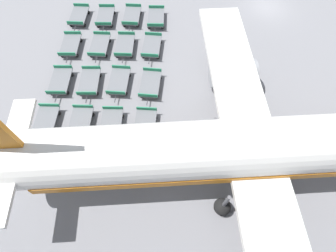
% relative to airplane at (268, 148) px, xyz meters
% --- Properties ---
extents(ground_plane, '(500.00, 500.00, 0.00)m').
position_rel_airplane_xyz_m(ground_plane, '(-18.59, 4.91, -3.56)').
color(ground_plane, gray).
extents(airplane, '(28.12, 36.50, 12.11)m').
position_rel_airplane_xyz_m(airplane, '(0.00, 0.00, 0.00)').
color(airplane, white).
rests_on(airplane, ground_plane).
extents(baggage_dolly_row_near_col_a, '(3.66, 1.87, 0.92)m').
position_rel_airplane_xyz_m(baggage_dolly_row_near_col_a, '(-16.69, -15.05, -3.08)').
color(baggage_dolly_row_near_col_a, slate).
rests_on(baggage_dolly_row_near_col_a, ground_plane).
extents(baggage_dolly_row_near_col_b, '(3.63, 1.78, 0.92)m').
position_rel_airplane_xyz_m(baggage_dolly_row_near_col_b, '(-12.41, -15.17, -3.08)').
color(baggage_dolly_row_near_col_b, slate).
rests_on(baggage_dolly_row_near_col_b, ground_plane).
extents(baggage_dolly_row_near_col_c, '(3.64, 1.79, 0.92)m').
position_rel_airplane_xyz_m(baggage_dolly_row_near_col_c, '(-8.03, -15.28, -3.08)').
color(baggage_dolly_row_near_col_c, slate).
rests_on(baggage_dolly_row_near_col_c, ground_plane).
extents(baggage_dolly_row_near_col_d, '(3.65, 1.82, 0.92)m').
position_rel_airplane_xyz_m(baggage_dolly_row_near_col_d, '(-3.92, -15.64, -3.08)').
color(baggage_dolly_row_near_col_d, slate).
rests_on(baggage_dolly_row_near_col_d, ground_plane).
extents(baggage_dolly_row_mid_a_col_a, '(3.64, 1.79, 0.92)m').
position_rel_airplane_xyz_m(baggage_dolly_row_mid_a_col_a, '(-16.54, -12.31, -3.08)').
color(baggage_dolly_row_mid_a_col_a, slate).
rests_on(baggage_dolly_row_mid_a_col_a, ground_plane).
extents(baggage_dolly_row_mid_a_col_b, '(3.67, 1.88, 0.92)m').
position_rel_airplane_xyz_m(baggage_dolly_row_mid_a_col_b, '(-12.35, -12.41, -3.08)').
color(baggage_dolly_row_mid_a_col_b, slate).
rests_on(baggage_dolly_row_mid_a_col_b, ground_plane).
extents(baggage_dolly_row_mid_a_col_c, '(3.62, 1.76, 0.92)m').
position_rel_airplane_xyz_m(baggage_dolly_row_mid_a_col_c, '(-7.91, -12.76, -3.08)').
color(baggage_dolly_row_mid_a_col_c, slate).
rests_on(baggage_dolly_row_mid_a_col_c, ground_plane).
extents(baggage_dolly_row_mid_a_col_d, '(3.65, 1.82, 0.92)m').
position_rel_airplane_xyz_m(baggage_dolly_row_mid_a_col_d, '(-3.77, -12.90, -3.08)').
color(baggage_dolly_row_mid_a_col_d, slate).
rests_on(baggage_dolly_row_mid_a_col_d, ground_plane).
extents(baggage_dolly_row_mid_b_col_a, '(3.67, 1.89, 0.92)m').
position_rel_airplane_xyz_m(baggage_dolly_row_mid_b_col_a, '(-16.57, -9.59, -3.08)').
color(baggage_dolly_row_mid_b_col_a, slate).
rests_on(baggage_dolly_row_mid_b_col_a, ground_plane).
extents(baggage_dolly_row_mid_b_col_b, '(3.65, 1.84, 0.92)m').
position_rel_airplane_xyz_m(baggage_dolly_row_mid_b_col_b, '(-12.29, -10.00, -3.08)').
color(baggage_dolly_row_mid_b_col_b, slate).
rests_on(baggage_dolly_row_mid_b_col_b, ground_plane).
extents(baggage_dolly_row_mid_b_col_c, '(3.68, 1.92, 0.92)m').
position_rel_airplane_xyz_m(baggage_dolly_row_mid_b_col_c, '(-7.93, -10.23, -3.08)').
color(baggage_dolly_row_mid_b_col_c, slate).
rests_on(baggage_dolly_row_mid_b_col_c, ground_plane).
extents(baggage_dolly_row_mid_b_col_d, '(3.64, 1.80, 0.92)m').
position_rel_airplane_xyz_m(baggage_dolly_row_mid_b_col_d, '(-3.58, -10.48, -3.08)').
color(baggage_dolly_row_mid_b_col_d, slate).
rests_on(baggage_dolly_row_mid_b_col_d, ground_plane).
extents(baggage_dolly_row_far_col_a, '(3.64, 1.80, 0.92)m').
position_rel_airplane_xyz_m(baggage_dolly_row_far_col_a, '(-16.26, -7.10, -3.08)').
color(baggage_dolly_row_far_col_a, slate).
rests_on(baggage_dolly_row_far_col_a, ground_plane).
extents(baggage_dolly_row_far_col_b, '(3.69, 1.95, 0.92)m').
position_rel_airplane_xyz_m(baggage_dolly_row_far_col_b, '(-12.15, -7.48, -3.08)').
color(baggage_dolly_row_far_col_b, slate).
rests_on(baggage_dolly_row_far_col_b, ground_plane).
extents(baggage_dolly_row_far_col_c, '(3.69, 1.96, 0.92)m').
position_rel_airplane_xyz_m(baggage_dolly_row_far_col_c, '(-7.59, -7.52, -3.08)').
color(baggage_dolly_row_far_col_c, slate).
rests_on(baggage_dolly_row_far_col_c, ground_plane).
extents(baggage_dolly_row_far_col_d, '(3.67, 1.89, 0.92)m').
position_rel_airplane_xyz_m(baggage_dolly_row_far_col_d, '(-3.46, -7.84, -3.08)').
color(baggage_dolly_row_far_col_d, slate).
rests_on(baggage_dolly_row_far_col_d, ground_plane).
extents(stand_guidance_stripe, '(1.43, 25.03, 0.01)m').
position_rel_airplane_xyz_m(stand_guidance_stripe, '(-0.06, -7.61, -3.55)').
color(stand_guidance_stripe, yellow).
rests_on(stand_guidance_stripe, ground_plane).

